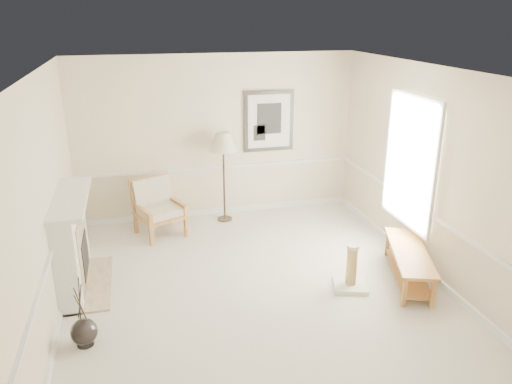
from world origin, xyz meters
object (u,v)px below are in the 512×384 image
floor_vase (84,333)px  armchair (157,205)px  floor_lamp (223,144)px  bench (409,260)px  scratching_post (351,274)px

floor_vase → armchair: armchair is taller
floor_lamp → bench: 3.62m
bench → floor_vase: bearing=-174.0°
armchair → floor_lamp: floor_lamp is taller
floor_lamp → scratching_post: size_ratio=2.55×
scratching_post → armchair: bearing=134.6°
armchair → floor_lamp: (1.20, 0.27, 0.90)m
floor_vase → bench: floor_vase is taller
floor_lamp → bench: floor_lamp is taller
armchair → bench: armchair is taller
floor_lamp → bench: bearing=-52.4°
bench → scratching_post: size_ratio=2.55×
bench → scratching_post: 0.88m
floor_vase → bench: size_ratio=0.54×
floor_vase → bench: (4.30, 0.45, 0.14)m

